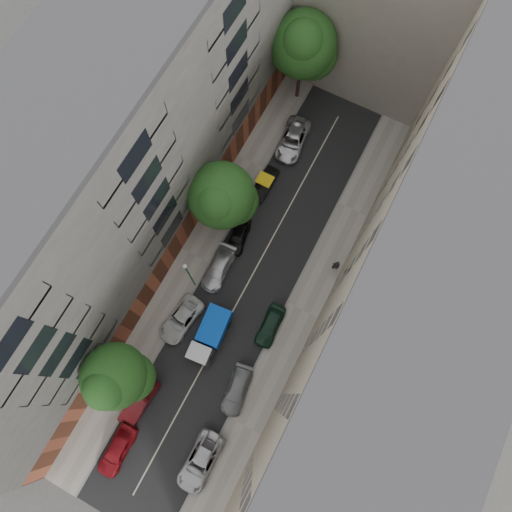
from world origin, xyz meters
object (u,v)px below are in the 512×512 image
Objects in this scene: tree_mid at (222,198)px; car_left_6 at (293,140)px; car_left_4 at (239,236)px; pedestrian at (336,265)px; tree_far at (304,48)px; car_left_3 at (219,268)px; car_left_0 at (117,450)px; tree_near at (115,378)px; lamp_post at (189,274)px; car_right_1 at (237,390)px; car_left_5 at (265,184)px; car_right_0 at (200,462)px; car_right_2 at (270,325)px; car_left_2 at (181,319)px; car_left_1 at (139,402)px; tarp_truck at (210,334)px.

car_left_6 is at bearing 79.60° from tree_mid.
car_left_6 is at bearing 80.32° from car_left_4.
pedestrian is (11.11, 0.49, -4.25)m from tree_mid.
car_left_4 is 0.37× the size of tree_far.
car_left_0 is at bearing -92.77° from car_left_3.
lamp_post is at bearing 88.20° from tree_near.
car_right_1 is 0.42× the size of tree_far.
lamp_post is at bearing -101.71° from car_left_6.
car_left_5 is at bearing 83.02° from car_left_4.
car_right_0 is (6.53, -14.80, 0.02)m from car_left_3.
car_left_0 reaches higher than car_right_2.
car_left_2 is 1.21× the size of car_left_4.
car_left_2 is at bearing -104.65° from car_left_4.
tree_far is at bearing 103.97° from car_left_6.
car_right_1 is 30.59m from tree_far.
car_right_1 is at bearing -55.99° from car_left_3.
car_left_2 is 20.59m from car_left_6.
car_left_2 reaches higher than car_right_1.
car_left_0 reaches higher than car_left_1.
car_left_6 is at bearing 101.82° from car_right_0.
tarp_truck is 1.33× the size of car_left_4.
tree_near is at bearing -105.95° from car_left_4.
car_left_1 is at bearing -101.00° from car_left_4.
car_left_2 is 11.26m from tree_mid.
car_left_3 is (0.67, 5.60, 0.03)m from car_left_2.
car_left_0 is 24.08m from pedestrian.
tree_near is at bearing -100.73° from car_left_3.
car_left_4 is at bearing 108.74° from car_right_1.
car_right_0 is at bearing -19.61° from tree_near.
car_left_0 reaches higher than car_left_3.
car_left_3 is at bearing 113.50° from car_right_0.
tree_near is (-3.90, -6.32, 4.83)m from tarp_truck.
car_left_1 is 0.98× the size of car_right_1.
car_left_3 is at bearing 82.48° from tree_near.
tarp_truck is at bearing -67.96° from tree_mid.
tree_mid is at bearing -107.46° from car_left_6.
pedestrian is at bearing -54.22° from car_left_6.
pedestrian is (7.00, 10.64, -0.15)m from tarp_truck.
tree_near is 0.85× the size of tree_far.
car_right_2 is 0.46× the size of tree_near.
car_left_4 is 0.47× the size of tree_mid.
car_left_1 is at bearing 94.24° from car_left_0.
tree_near is at bearing 139.82° from car_left_1.
car_right_0 is at bearing -84.93° from car_left_6.
car_left_0 is 37.89m from tree_far.
lamp_post is (0.51, -6.80, -1.30)m from tree_mid.
car_left_5 is at bearing 101.39° from car_right_1.
car_left_6 is at bearing 90.60° from tarp_truck.
car_left_6 is 30.45m from car_right_0.
car_right_2 is (0.00, 12.36, -0.01)m from car_right_0.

